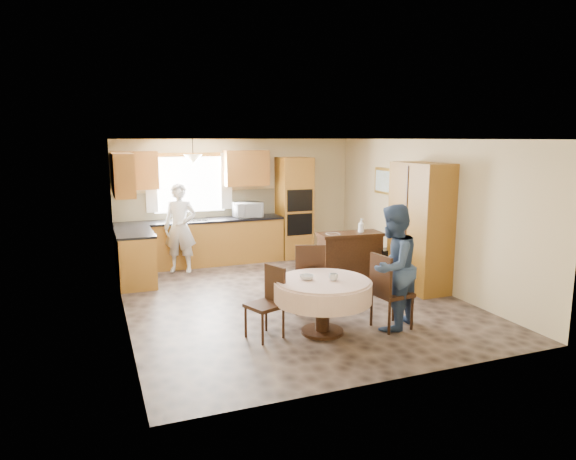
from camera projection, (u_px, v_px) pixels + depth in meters
The scene contains 36 objects.
floor at pixel (290, 298), 8.17m from camera, with size 5.00×6.00×0.01m, color brown.
ceiling at pixel (290, 139), 7.73m from camera, with size 5.00×6.00×0.01m, color white.
wall_back at pixel (238, 200), 10.70m from camera, with size 5.00×0.02×2.50m, color #CDB783.
wall_front at pixel (397, 265), 5.20m from camera, with size 5.00×0.02×2.50m, color #CDB783.
wall_left at pixel (121, 231), 7.06m from camera, with size 0.02×6.00×2.50m, color #CDB783.
wall_right at pixel (425, 213), 8.84m from camera, with size 0.02×6.00×2.50m, color #CDB783.
window at pixel (189, 184), 10.27m from camera, with size 1.40×0.03×1.10m, color white.
curtain_left at pixel (151, 183), 9.95m from camera, with size 0.22×0.02×1.15m, color white.
curtain_right at pixel (226, 181), 10.48m from camera, with size 0.22×0.02×1.15m, color white.
base_cab_back at pixel (201, 243), 10.27m from camera, with size 3.30×0.60×0.88m, color #B2752F.
counter_back at pixel (201, 221), 10.19m from camera, with size 3.30×0.64×0.04m, color black.
base_cab_left at pixel (135, 259), 8.97m from camera, with size 0.60×1.20×0.88m, color #B2752F.
counter_left at pixel (134, 233), 8.88m from camera, with size 0.64×1.20×0.04m, color black.
backsplash at pixel (197, 205), 10.41m from camera, with size 3.30×0.02×0.55m, color beige.
wall_cab_left at pixel (135, 170), 9.71m from camera, with size 0.85×0.33×0.72m, color #BA702E.
wall_cab_right at pixel (246, 168), 10.49m from camera, with size 0.90×0.33×0.72m, color #BA702E.
wall_cab_side at pixel (123, 174), 8.66m from camera, with size 0.33×1.20×0.72m, color #BA702E.
oven_tower at pixel (294, 208), 10.86m from camera, with size 0.66×0.62×2.12m, color #B2752F.
oven_upper at pixel (300, 200), 10.54m from camera, with size 0.56×0.01×0.45m, color black.
oven_lower at pixel (300, 224), 10.63m from camera, with size 0.56×0.01×0.45m, color black.
pendant at pixel (193, 159), 9.74m from camera, with size 0.36×0.36×0.18m, color beige.
sideboard at pixel (350, 258), 9.13m from camera, with size 1.14×0.47×0.82m, color #381E0F.
space_heater at pixel (391, 264), 9.18m from camera, with size 0.41×0.29×0.57m, color black.
cupboard at pixel (420, 227), 8.52m from camera, with size 0.56×1.11×2.12m, color #B2752F.
dining_table at pixel (323, 292), 6.63m from camera, with size 1.27×1.27×0.72m.
chair_left at pixel (269, 298), 6.52m from camera, with size 0.51×0.51×0.92m.
chair_back at pixel (309, 274), 7.43m from camera, with size 0.56×0.56×1.03m.
chair_right at pixel (387, 288), 6.78m from camera, with size 0.49×0.49×1.02m.
framed_picture at pixel (384, 181), 9.94m from camera, with size 0.06×0.61×0.50m.
microwave at pixel (248, 210), 10.45m from camera, with size 0.55×0.38×0.31m, color silver.
person_sink at pixel (180, 228), 9.66m from camera, with size 0.62×0.41×1.69m, color silver.
person_dining at pixel (392, 267), 6.77m from camera, with size 0.81×0.63×1.67m, color #32476D.
bowl_sideboard at pixel (333, 235), 8.93m from camera, with size 0.24×0.24×0.06m, color #B2B2B2.
bottle_sideboard at pixel (361, 227), 9.11m from camera, with size 0.11×0.11×0.29m, color silver.
cup_table at pixel (333, 277), 6.55m from camera, with size 0.12×0.12×0.09m, color #B2B2B2.
bowl_table at pixel (307, 277), 6.61m from camera, with size 0.19×0.19×0.06m, color #B2B2B2.
Camera 1 is at (-2.86, -7.31, 2.52)m, focal length 32.00 mm.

